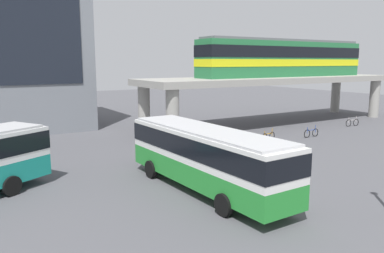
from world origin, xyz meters
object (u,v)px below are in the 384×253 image
bicycle_silver (352,123)px  bicycle_orange (268,137)px  pedestrian_at_kerb (141,149)px  bus_main (205,153)px  train (285,58)px  bicycle_blue (311,133)px

bicycle_silver → bicycle_orange: size_ratio=1.01×
pedestrian_at_kerb → bicycle_silver: bearing=4.0°
bus_main → bicycle_orange: 13.76m
train → bus_main: bearing=-143.9°
bus_main → bicycle_orange: (11.36, 7.59, -1.63)m
bicycle_silver → bicycle_blue: bearing=-167.6°
train → pedestrian_at_kerb: size_ratio=11.44×
train → bus_main: size_ratio=1.86×
train → bicycle_silver: bearing=-51.8°
train → bicycle_silver: train is taller
train → bus_main: train is taller
bus_main → bicycle_silver: bus_main is taller
pedestrian_at_kerb → train: bearing=19.9°
bicycle_silver → pedestrian_at_kerb: (-24.18, -1.67, 0.50)m
bus_main → bicycle_silver: size_ratio=6.22×
train → pedestrian_at_kerb: bearing=-160.1°
bicycle_blue → pedestrian_at_kerb: 16.08m
bicycle_blue → bicycle_orange: same height
bicycle_silver → bicycle_orange: (-12.47, -1.08, 0.00)m
bicycle_silver → pedestrian_at_kerb: bearing=-176.0°
bus_main → bicycle_blue: bus_main is taller
bus_main → bicycle_blue: size_ratio=6.21×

